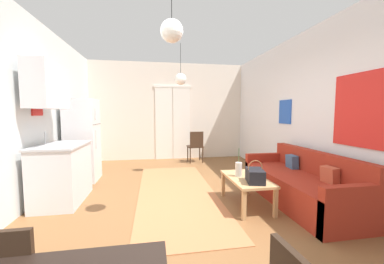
{
  "coord_description": "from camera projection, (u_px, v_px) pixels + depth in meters",
  "views": [
    {
      "loc": [
        -0.47,
        -3.26,
        1.4
      ],
      "look_at": [
        0.36,
        1.56,
        0.99
      ],
      "focal_mm": 21.12,
      "sensor_mm": 36.0,
      "label": 1
    }
  ],
  "objects": [
    {
      "name": "pendant_lamp_near",
      "position": [
        172.0,
        31.0,
        2.62
      ],
      "size": [
        0.27,
        0.27,
        0.68
      ],
      "color": "black"
    },
    {
      "name": "handbag",
      "position": [
        255.0,
        175.0,
        3.16
      ],
      "size": [
        0.29,
        0.38,
        0.31
      ],
      "color": "black",
      "rests_on": "coffee_table"
    },
    {
      "name": "wall_back",
      "position": [
        169.0,
        112.0,
        6.88
      ],
      "size": [
        4.76,
        0.13,
        2.9
      ],
      "color": "silver",
      "rests_on": "ground_plane"
    },
    {
      "name": "refrigerator",
      "position": [
        83.0,
        140.0,
        4.65
      ],
      "size": [
        0.59,
        0.66,
        1.69
      ],
      "color": "white",
      "rests_on": "ground_plane"
    },
    {
      "name": "wall_right",
      "position": [
        327.0,
        110.0,
        3.67
      ],
      "size": [
        0.12,
        7.42,
        2.9
      ],
      "color": "silver",
      "rests_on": "ground_plane"
    },
    {
      "name": "bamboo_vase",
      "position": [
        239.0,
        169.0,
        3.45
      ],
      "size": [
        0.1,
        0.1,
        0.44
      ],
      "color": "beige",
      "rests_on": "coffee_table"
    },
    {
      "name": "pendant_lamp_far",
      "position": [
        181.0,
        79.0,
        4.9
      ],
      "size": [
        0.25,
        0.25,
        0.89
      ],
      "color": "black"
    },
    {
      "name": "kitchen_counter",
      "position": [
        59.0,
        151.0,
        3.51
      ],
      "size": [
        0.64,
        1.03,
        2.15
      ],
      "color": "silver",
      "rests_on": "ground_plane"
    },
    {
      "name": "coffee_table",
      "position": [
        247.0,
        181.0,
        3.4
      ],
      "size": [
        0.53,
        0.97,
        0.43
      ],
      "color": "tan",
      "rests_on": "ground_plane"
    },
    {
      "name": "area_rug",
      "position": [
        177.0,
        192.0,
        3.99
      ],
      "size": [
        1.31,
        3.53,
        0.01
      ],
      "primitive_type": "cube",
      "color": "#B26B42",
      "rests_on": "ground_plane"
    },
    {
      "name": "wall_left",
      "position": [
        6.0,
        109.0,
        2.89
      ],
      "size": [
        0.12,
        7.42,
        2.9
      ],
      "color": "silver",
      "rests_on": "ground_plane"
    },
    {
      "name": "couch",
      "position": [
        302.0,
        185.0,
        3.53
      ],
      "size": [
        0.82,
        2.11,
        0.8
      ],
      "color": "maroon",
      "rests_on": "ground_plane"
    },
    {
      "name": "ground_plane",
      "position": [
        186.0,
        209.0,
        3.41
      ],
      "size": [
        5.16,
        7.82,
        0.1
      ],
      "primitive_type": "cube",
      "color": "brown"
    },
    {
      "name": "accent_chair",
      "position": [
        196.0,
        145.0,
        6.38
      ],
      "size": [
        0.44,
        0.42,
        0.88
      ],
      "rotation": [
        0.0,
        0.0,
        3.2
      ],
      "color": "#382619",
      "rests_on": "ground_plane"
    }
  ]
}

